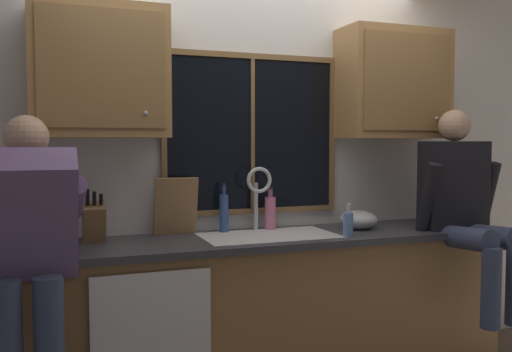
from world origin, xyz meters
The scene contains 22 objects.
back_wall centered at (0.00, 0.06, 1.27)m, with size 5.53×0.12×2.55m, color silver.
window_glass centered at (0.07, -0.01, 1.52)m, with size 1.10×0.02×0.95m, color black.
window_frame_top centered at (0.07, -0.02, 2.02)m, with size 1.17×0.02×0.04m, color brown.
window_frame_bottom centered at (0.07, -0.02, 1.03)m, with size 1.17×0.02×0.04m, color brown.
window_frame_left centered at (-0.50, -0.02, 1.52)m, with size 0.04×0.02×0.95m, color brown.
window_frame_right centered at (0.64, -0.02, 1.52)m, with size 0.04×0.02×0.95m, color brown.
window_mullion_center centered at (0.07, -0.02, 1.52)m, with size 0.02×0.02×0.95m, color brown.
lower_cabinet_run centered at (0.00, -0.29, 0.44)m, with size 3.13×0.58×0.88m, color olive.
countertop centered at (0.00, -0.31, 0.90)m, with size 3.19×0.62×0.04m, color #38383D.
dishwasher_front centered at (-0.67, -0.61, 0.46)m, with size 0.60×0.02×0.74m, color white.
upper_cabinet_left centered at (-0.87, -0.17, 1.86)m, with size 0.73×0.36×0.72m.
upper_cabinet_right centered at (1.02, -0.17, 1.86)m, with size 0.73×0.36×0.72m.
sink centered at (0.07, -0.30, 0.82)m, with size 0.80×0.46×0.21m.
faucet centered at (0.08, -0.12, 1.17)m, with size 0.18×0.09×0.40m.
person_standing centered at (-1.24, -0.64, 0.98)m, with size 0.53×0.66×1.60m.
person_sitting_on_counter centered at (1.27, -0.57, 1.10)m, with size 0.54×0.62×1.26m.
knife_block centered at (-0.92, -0.17, 1.03)m, with size 0.12×0.18×0.32m.
cutting_board centered at (-0.44, -0.09, 1.09)m, with size 0.26×0.02×0.35m, color #997047.
mixing_bowl centered at (0.71, -0.26, 0.97)m, with size 0.24×0.24×0.12m, color #B7B7BC.
soap_dispenser centered at (0.49, -0.50, 1.00)m, with size 0.06×0.07×0.20m.
bottle_green_glass centered at (0.16, -0.10, 1.03)m, with size 0.07×0.07×0.27m.
bottle_tall_clear centered at (-0.14, -0.09, 1.04)m, with size 0.06×0.06×0.30m.
Camera 1 is at (-1.12, -3.31, 1.47)m, focal length 38.51 mm.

